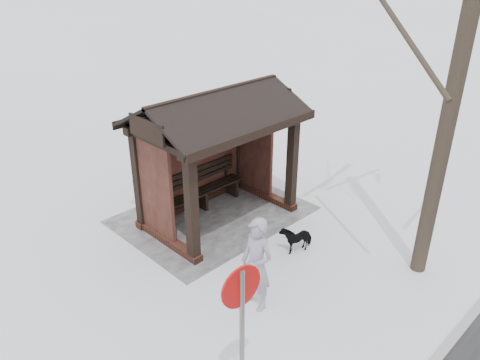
{
  "coord_description": "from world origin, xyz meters",
  "views": [
    {
      "loc": [
        6.3,
        7.1,
        5.68
      ],
      "look_at": [
        0.1,
        0.8,
        1.31
      ],
      "focal_mm": 35.0,
      "sensor_mm": 36.0,
      "label": 1
    }
  ],
  "objects_px": {
    "bus_shelter": "(212,130)",
    "pedestrian": "(257,264)",
    "dog": "(296,237)",
    "road_sign": "(241,309)"
  },
  "relations": [
    {
      "from": "bus_shelter",
      "to": "road_sign",
      "type": "xyz_separation_m",
      "value": [
        3.15,
        4.08,
        -0.49
      ]
    },
    {
      "from": "pedestrian",
      "to": "road_sign",
      "type": "relative_size",
      "value": 0.75
    },
    {
      "from": "bus_shelter",
      "to": "dog",
      "type": "height_order",
      "value": "bus_shelter"
    },
    {
      "from": "road_sign",
      "to": "pedestrian",
      "type": "bearing_deg",
      "value": -136.79
    },
    {
      "from": "road_sign",
      "to": "dog",
      "type": "bearing_deg",
      "value": -146.34
    },
    {
      "from": "dog",
      "to": "road_sign",
      "type": "bearing_deg",
      "value": -46.69
    },
    {
      "from": "pedestrian",
      "to": "dog",
      "type": "xyz_separation_m",
      "value": [
        -1.83,
        -0.6,
        -0.58
      ]
    },
    {
      "from": "bus_shelter",
      "to": "pedestrian",
      "type": "bearing_deg",
      "value": 61.4
    },
    {
      "from": "pedestrian",
      "to": "dog",
      "type": "relative_size",
      "value": 2.52
    },
    {
      "from": "dog",
      "to": "bus_shelter",
      "type": "bearing_deg",
      "value": -157.58
    }
  ]
}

